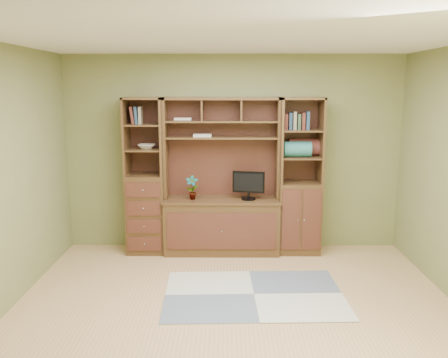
{
  "coord_description": "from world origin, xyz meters",
  "views": [
    {
      "loc": [
        -0.09,
        -4.33,
        2.18
      ],
      "look_at": [
        -0.12,
        1.2,
        1.1
      ],
      "focal_mm": 38.0,
      "sensor_mm": 36.0,
      "label": 1
    }
  ],
  "objects_px": {
    "right_tower": "(300,176)",
    "monitor": "(249,180)",
    "left_tower": "(146,176)",
    "center_hutch": "(222,177)"
  },
  "relations": [
    {
      "from": "left_tower",
      "to": "right_tower",
      "type": "relative_size",
      "value": 1.0
    },
    {
      "from": "center_hutch",
      "to": "monitor",
      "type": "distance_m",
      "value": 0.36
    },
    {
      "from": "left_tower",
      "to": "monitor",
      "type": "height_order",
      "value": "left_tower"
    },
    {
      "from": "center_hutch",
      "to": "left_tower",
      "type": "distance_m",
      "value": 1.0
    },
    {
      "from": "center_hutch",
      "to": "monitor",
      "type": "height_order",
      "value": "center_hutch"
    },
    {
      "from": "left_tower",
      "to": "monitor",
      "type": "distance_m",
      "value": 1.35
    },
    {
      "from": "monitor",
      "to": "right_tower",
      "type": "bearing_deg",
      "value": 17.97
    },
    {
      "from": "left_tower",
      "to": "monitor",
      "type": "bearing_deg",
      "value": -3.18
    },
    {
      "from": "right_tower",
      "to": "monitor",
      "type": "bearing_deg",
      "value": -173.65
    },
    {
      "from": "right_tower",
      "to": "monitor",
      "type": "height_order",
      "value": "right_tower"
    }
  ]
}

